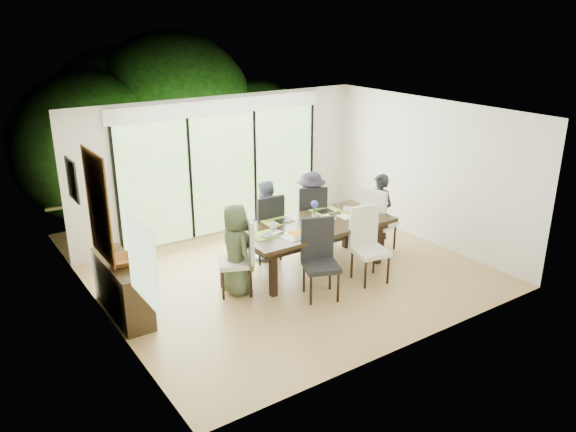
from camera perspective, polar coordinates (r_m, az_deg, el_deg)
floor at (r=9.38m, az=0.86°, el=-6.22°), size 6.00×5.00×0.01m
ceiling at (r=8.54m, az=0.96°, el=10.34°), size 6.00×5.00×0.01m
wall_back at (r=10.93m, az=-6.69°, el=5.06°), size 6.00×0.02×2.70m
wall_front at (r=7.09m, az=12.64°, el=-3.60°), size 6.00×0.02×2.70m
wall_left at (r=7.65m, az=-17.92°, el=-2.35°), size 0.02×5.00×2.70m
wall_right at (r=10.81m, az=14.14°, el=4.41°), size 0.02×5.00×2.70m
glass_doors at (r=10.94m, az=-6.56°, el=4.26°), size 4.20×0.02×2.30m
blinds_header at (r=10.66m, az=-6.81°, el=10.99°), size 4.40×0.06×0.28m
mullion_a at (r=10.17m, az=-17.04°, el=2.30°), size 0.05×0.04×2.30m
mullion_b at (r=10.64m, az=-9.87°, el=3.64°), size 0.05×0.04×2.30m
mullion_c at (r=11.26m, az=-3.38°, el=4.80°), size 0.05×0.04×2.30m
mullion_d at (r=12.01m, az=2.39°, el=5.78°), size 0.05×0.04×2.30m
side_window at (r=6.54m, az=-14.62°, el=-4.40°), size 0.02×0.90×1.00m
deck at (r=12.11m, az=-8.39°, el=-0.49°), size 6.00×1.80×0.10m
rail_top at (r=12.62m, az=-10.13°, el=3.12°), size 6.00×0.08×0.06m
foliage_left at (r=12.75m, az=-19.68°, el=6.58°), size 3.20×3.20×3.20m
foliage_mid at (r=13.93m, az=-11.70°, el=9.87°), size 4.00×4.00×4.00m
foliage_right at (r=14.11m, az=-3.46°, el=8.14°), size 2.80×2.80×2.80m
foliage_far at (r=14.27m, az=-16.50°, el=8.97°), size 3.60×3.60×3.60m
table_top at (r=9.34m, az=2.62°, el=-0.93°), size 2.68×1.23×0.07m
table_apron at (r=9.38m, az=2.61°, el=-1.50°), size 2.46×1.01×0.11m
table_leg_fl at (r=8.62m, az=-1.51°, el=-5.80°), size 0.10×0.10×0.77m
table_leg_fr at (r=9.84m, az=9.14°, el=-2.68°), size 0.10×0.10×0.77m
table_leg_bl at (r=9.29m, az=-4.38°, el=-3.89°), size 0.10×0.10×0.77m
table_leg_br at (r=10.44m, az=5.94°, el=-1.20°), size 0.10×0.10×0.77m
chair_left_end at (r=8.67m, az=-5.41°, el=-4.07°), size 0.68×0.68×1.23m
chair_right_end at (r=10.32m, az=9.30°, el=-0.25°), size 0.63×0.63×1.23m
chair_far_left at (r=9.83m, az=-2.46°, el=-1.03°), size 0.53×0.53×1.23m
chair_far_right at (r=10.36m, az=2.25°, el=0.08°), size 0.68×0.68×1.23m
chair_near_left at (r=8.50m, az=3.39°, el=-4.52°), size 0.67×0.67×1.23m
chair_near_right at (r=9.09m, az=8.42°, el=-3.02°), size 0.60×0.60×1.23m
person_left_end at (r=8.63m, az=-5.31°, el=-3.40°), size 0.42×0.67×1.44m
person_right_end at (r=10.28m, az=9.25°, el=0.29°), size 0.50×0.72×1.44m
person_far_left at (r=9.78m, az=-2.41°, el=-0.48°), size 0.74×0.55×1.44m
person_far_right at (r=10.31m, az=2.32°, el=0.60°), size 0.74×0.55×1.44m
placemat_left at (r=8.83m, az=-2.33°, el=-1.93°), size 0.49×0.36×0.01m
placemat_right at (r=9.90m, az=7.05°, el=0.37°), size 0.49×0.36×0.01m
placemat_far_l at (r=9.40m, az=-1.03°, el=-0.55°), size 0.49×0.36×0.01m
placemat_far_r at (r=9.94m, az=3.80°, el=0.58°), size 0.49×0.36×0.01m
placemat_paper at (r=8.80m, az=0.91°, el=-1.99°), size 0.49×0.36×0.01m
tablet_far_l at (r=9.40m, az=-0.36°, el=-0.46°), size 0.29×0.20×0.01m
tablet_far_r at (r=9.87m, az=3.74°, el=0.50°), size 0.27×0.19×0.01m
papers at (r=9.71m, az=6.12°, el=0.01°), size 0.34×0.25×0.00m
platter_base at (r=8.80m, az=0.91°, el=-1.89°), size 0.29×0.29×0.03m
platter_snacks at (r=8.79m, az=0.92°, el=-1.76°), size 0.22×0.22×0.02m
vase at (r=9.37m, az=2.69°, el=-0.20°), size 0.09×0.09×0.13m
hyacinth_stems at (r=9.33m, az=2.71°, el=0.57°), size 0.04×0.04×0.18m
hyacinth_blooms at (r=9.29m, az=2.72°, el=1.22°), size 0.12×0.12×0.12m
laptop at (r=8.80m, az=-1.44°, el=-1.93°), size 0.41×0.32×0.03m
cup_a at (r=9.05m, az=-1.50°, el=-1.01°), size 0.18×0.18×0.11m
cup_b at (r=9.32m, az=3.74°, el=-0.43°), size 0.15×0.15×0.10m
cup_c at (r=9.86m, az=6.02°, el=0.65°), size 0.18×0.18×0.11m
book at (r=9.51m, az=3.66°, el=-0.29°), size 0.19×0.25×0.02m
sideboard at (r=8.45m, az=-16.46°, el=-7.02°), size 0.41×1.46×0.82m
bowl at (r=8.17m, az=-16.55°, el=-4.38°), size 0.44×0.44×0.11m
candlestick_base at (r=8.58m, az=-17.47°, el=-3.54°), size 0.09×0.09×0.04m
candlestick_shaft at (r=8.38m, az=-17.88°, el=0.08°), size 0.02×0.02×1.14m
candlestick_pan at (r=8.22m, az=-18.29°, el=3.80°), size 0.09×0.09×0.03m
candle at (r=8.20m, az=-18.33°, el=4.17°), size 0.03×0.03×0.09m
tapestry at (r=7.91m, az=-18.76°, el=0.98°), size 0.02×1.00×1.50m
art_frame at (r=9.11m, az=-21.09°, el=3.45°), size 0.03×0.55×0.65m
art_canvas at (r=9.11m, az=-20.97°, el=3.47°), size 0.01×0.45×0.55m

